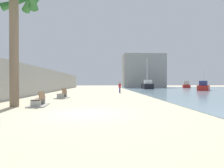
{
  "coord_description": "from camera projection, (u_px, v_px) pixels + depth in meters",
  "views": [
    {
      "loc": [
        0.84,
        -9.74,
        1.59
      ],
      "look_at": [
        2.22,
        17.02,
        1.31
      ],
      "focal_mm": 30.83,
      "sensor_mm": 36.0,
      "label": 1
    }
  ],
  "objects": [
    {
      "name": "harbor_building",
      "position": [
        143.0,
        71.0,
        56.26
      ],
      "size": [
        12.0,
        6.0,
        9.63
      ],
      "primitive_type": "cube",
      "color": "gray",
      "rests_on": "ground"
    },
    {
      "name": "bench_far",
      "position": [
        62.0,
        96.0,
        18.77
      ],
      "size": [
        1.2,
        2.15,
        0.98
      ],
      "color": "#9E9E99",
      "rests_on": "ground"
    },
    {
      "name": "palm_tree",
      "position": [
        14.0,
        11.0,
        12.27
      ],
      "size": [
        3.64,
        3.55,
        8.17
      ],
      "color": "#7A6651",
      "rests_on": "ground"
    },
    {
      "name": "bench_near",
      "position": [
        39.0,
        102.0,
        12.71
      ],
      "size": [
        1.31,
        2.2,
        0.98
      ],
      "color": "#9E9E99",
      "rests_on": "ground"
    },
    {
      "name": "boat_far_left",
      "position": [
        204.0,
        87.0,
        35.68
      ],
      "size": [
        4.31,
        5.29,
        5.02
      ],
      "color": "red",
      "rests_on": "water_bay"
    },
    {
      "name": "boat_distant",
      "position": [
        186.0,
        85.0,
        52.27
      ],
      "size": [
        3.36,
        5.09,
        1.85
      ],
      "color": "red",
      "rests_on": "water_bay"
    },
    {
      "name": "boat_outer",
      "position": [
        147.0,
        85.0,
        44.08
      ],
      "size": [
        2.4,
        4.93,
        7.19
      ],
      "color": "black",
      "rests_on": "water_bay"
    },
    {
      "name": "person_walking",
      "position": [
        120.0,
        87.0,
        28.33
      ],
      "size": [
        0.42,
        0.38,
        1.56
      ],
      "color": "navy",
      "rests_on": "ground"
    },
    {
      "name": "seawall",
      "position": [
        43.0,
        81.0,
        27.28
      ],
      "size": [
        0.8,
        64.0,
        3.5
      ],
      "primitive_type": "cube",
      "color": "#9E9E99",
      "rests_on": "ground"
    },
    {
      "name": "ground_plane",
      "position": [
        96.0,
        93.0,
        27.68
      ],
      "size": [
        120.0,
        120.0,
        0.0
      ],
      "primitive_type": "plane",
      "color": "beige"
    }
  ]
}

